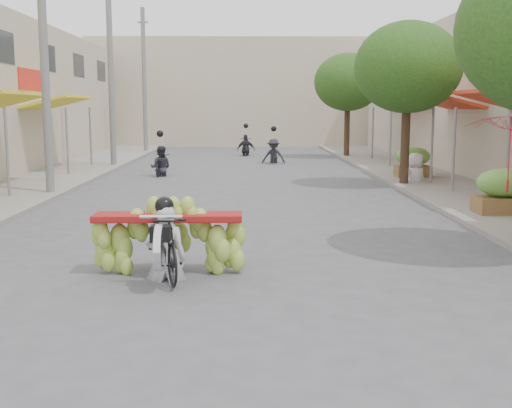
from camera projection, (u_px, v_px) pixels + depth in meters
The scene contains 16 objects.
ground at pixel (220, 348), 6.86m from camera, with size 120.00×120.00×0.00m, color #56565B.
sidewalk_left at pixel (30, 182), 21.57m from camera, with size 4.00×60.00×0.12m, color gray.
sidewalk_right at pixel (443, 181), 21.79m from camera, with size 4.00×60.00×0.12m, color gray.
far_building at pixel (242, 93), 43.90m from camera, with size 20.00×6.00×7.00m, color #BCAD95.
utility_pole_mid at pixel (44, 54), 18.04m from camera, with size 0.60×0.24×8.00m.
utility_pole_far at pixel (111, 72), 26.93m from camera, with size 0.60×0.24×8.00m.
utility_pole_back at pixel (144, 81), 35.83m from camera, with size 0.60×0.24×8.00m.
street_tree_mid at pixel (408, 68), 20.22m from camera, with size 3.40×3.40×5.25m.
street_tree_far at pixel (348, 82), 32.08m from camera, with size 3.40×3.40×5.25m.
produce_crate_mid at pixel (503, 188), 14.76m from camera, with size 1.20×0.88×1.16m.
produce_crate_far at pixel (413, 160), 22.67m from camera, with size 1.20×0.88×1.16m.
banana_motorbike at pixel (167, 231), 9.64m from camera, with size 2.27×1.88×2.10m.
pedestrian at pixel (416, 153), 21.34m from camera, with size 1.07×0.93×1.87m.
bg_motorbike_a at pixel (160, 155), 23.92m from camera, with size 0.83×1.45×1.95m.
bg_motorbike_b at pixel (274, 145), 29.39m from camera, with size 1.12×1.77×1.95m.
bg_motorbike_c at pixel (246, 141), 34.04m from camera, with size 0.98×1.61×1.95m.
Camera 1 is at (0.28, -6.55, 2.54)m, focal length 45.00 mm.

